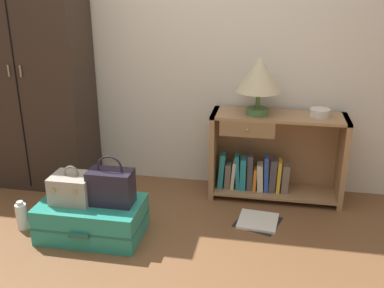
# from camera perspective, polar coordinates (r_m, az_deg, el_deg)

# --- Properties ---
(ground_plane) EXTENTS (9.00, 9.00, 0.00)m
(ground_plane) POSITION_cam_1_polar(r_m,az_deg,el_deg) (2.74, -5.65, -17.33)
(ground_plane) COLOR brown
(back_wall) EXTENTS (6.40, 0.10, 2.60)m
(back_wall) POSITION_cam_1_polar(r_m,az_deg,el_deg) (3.65, 0.24, 14.57)
(back_wall) COLOR silver
(back_wall) RESTS_ON ground_plane
(wardrobe) EXTENTS (0.91, 0.47, 2.04)m
(wardrobe) POSITION_cam_1_polar(r_m,az_deg,el_deg) (3.86, -20.11, 9.50)
(wardrobe) COLOR #33261E
(wardrobe) RESTS_ON ground_plane
(bookshelf) EXTENTS (1.04, 0.35, 0.70)m
(bookshelf) POSITION_cam_1_polar(r_m,az_deg,el_deg) (3.60, 10.09, -1.78)
(bookshelf) COLOR #A37A51
(bookshelf) RESTS_ON ground_plane
(table_lamp) EXTENTS (0.34, 0.34, 0.44)m
(table_lamp) POSITION_cam_1_polar(r_m,az_deg,el_deg) (3.37, 8.67, 8.63)
(table_lamp) COLOR #4C7542
(table_lamp) RESTS_ON bookshelf
(bowl) EXTENTS (0.15, 0.15, 0.06)m
(bowl) POSITION_cam_1_polar(r_m,az_deg,el_deg) (3.48, 16.17, 3.91)
(bowl) COLOR silver
(bowl) RESTS_ON bookshelf
(suitcase_large) EXTENTS (0.71, 0.45, 0.25)m
(suitcase_large) POSITION_cam_1_polar(r_m,az_deg,el_deg) (3.17, -12.77, -9.37)
(suitcase_large) COLOR teal
(suitcase_large) RESTS_ON ground_plane
(train_case) EXTENTS (0.27, 0.23, 0.26)m
(train_case) POSITION_cam_1_polar(r_m,az_deg,el_deg) (3.12, -15.14, -5.46)
(train_case) COLOR #A89E8E
(train_case) RESTS_ON suitcase_large
(handbag) EXTENTS (0.30, 0.17, 0.35)m
(handbag) POSITION_cam_1_polar(r_m,az_deg,el_deg) (3.01, -10.41, -5.41)
(handbag) COLOR #231E2D
(handbag) RESTS_ON suitcase_large
(bottle) EXTENTS (0.08, 0.08, 0.21)m
(bottle) POSITION_cam_1_polar(r_m,az_deg,el_deg) (3.40, -21.12, -8.66)
(bottle) COLOR white
(bottle) RESTS_ON ground_plane
(open_book_on_floor) EXTENTS (0.37, 0.37, 0.02)m
(open_book_on_floor) POSITION_cam_1_polar(r_m,az_deg,el_deg) (3.33, 8.50, -9.81)
(open_book_on_floor) COLOR white
(open_book_on_floor) RESTS_ON ground_plane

